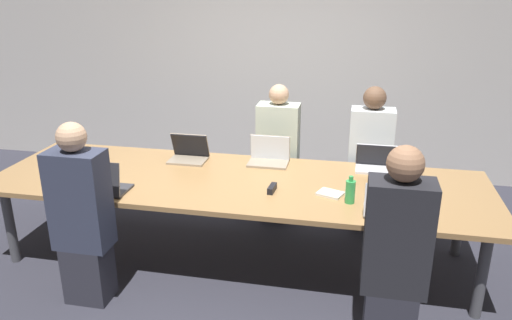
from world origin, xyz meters
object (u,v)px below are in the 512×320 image
object	(u,v)px
laptop_far_midleft	(189,153)
person_near_left	(82,218)
laptop_near_right	(389,207)
bottle_near_left	(83,171)
bottle_near_right	(350,191)
person_far_right	(370,161)
laptop_far_right	(376,162)
person_far_center	(278,156)
laptop_far_center	(269,155)
person_near_right	(395,256)
cup_far_right	(406,169)
stapler	(272,189)
laptop_near_left	(104,184)

from	to	relation	value
laptop_far_midleft	person_near_left	world-z (taller)	person_near_left
laptop_near_right	bottle_near_left	size ratio (longest dim) A/B	1.45
bottle_near_right	person_far_right	world-z (taller)	person_far_right
laptop_far_right	person_far_center	bearing A→B (deg)	158.05
laptop_far_midleft	laptop_far_right	bearing A→B (deg)	3.43
laptop_far_center	bottle_near_left	size ratio (longest dim) A/B	1.53
person_far_center	person_near_right	bearing A→B (deg)	-59.74
person_near_right	bottle_near_right	world-z (taller)	person_near_right
cup_far_right	laptop_far_right	bearing A→B (deg)	160.78
laptop_far_midleft	cup_far_right	size ratio (longest dim) A/B	3.30
person_near_right	laptop_near_right	bearing A→B (deg)	-86.12
cup_far_right	bottle_near_right	bearing A→B (deg)	-124.14
stapler	laptop_far_center	bearing A→B (deg)	106.85
laptop_far_center	cup_far_right	bearing A→B (deg)	-3.19
person_near_right	laptop_far_right	size ratio (longest dim) A/B	3.97
laptop_near_right	laptop_near_left	world-z (taller)	laptop_near_left
bottle_near_right	person_far_center	distance (m)	1.34
person_near_right	person_far_right	world-z (taller)	person_near_right
laptop_far_midleft	person_far_right	distance (m)	1.70
laptop_far_midleft	person_near_left	xyz separation A→B (m)	(-0.41, -1.18, -0.13)
laptop_near_right	bottle_near_right	bearing A→B (deg)	-33.07
laptop_far_center	cup_far_right	xyz separation A→B (m)	(1.19, -0.07, -0.02)
bottle_near_left	cup_far_right	world-z (taller)	bottle_near_left
person_far_right	stapler	bearing A→B (deg)	-126.57
person_far_center	cup_far_right	bearing A→B (deg)	-21.38
person_far_center	stapler	xyz separation A→B (m)	(0.12, -1.03, 0.09)
person_far_center	person_near_left	xyz separation A→B (m)	(-1.16, -1.65, 0.01)
bottle_near_left	person_far_right	xyz separation A→B (m)	(2.30, 1.15, -0.16)
stapler	laptop_near_right	bearing A→B (deg)	-12.37
bottle_near_right	cup_far_right	distance (m)	0.80
person_far_center	laptop_far_midleft	distance (m)	0.90
bottle_near_left	laptop_far_right	size ratio (longest dim) A/B	0.67
person_near_left	cup_far_right	size ratio (longest dim) A/B	13.43
laptop_far_midleft	cup_far_right	distance (m)	1.92
laptop_far_midleft	person_far_center	bearing A→B (deg)	32.28
person_far_right	stapler	size ratio (longest dim) A/B	9.09
laptop_far_midleft	bottle_near_right	bearing A→B (deg)	-23.70
person_near_right	person_far_right	xyz separation A→B (m)	(-0.14, 1.74, -0.01)
bottle_near_left	stapler	xyz separation A→B (m)	(1.54, 0.13, -0.08)
laptop_far_center	stapler	size ratio (longest dim) A/B	2.36
stapler	person_far_center	bearing A→B (deg)	101.19
bottle_near_right	person_far_right	distance (m)	1.13
laptop_far_right	person_far_right	distance (m)	0.39
laptop_near_right	person_far_right	bearing A→B (deg)	-84.98
bottle_near_right	person_near_left	xyz separation A→B (m)	(-1.88, -0.54, -0.15)
person_far_center	cup_far_right	distance (m)	1.26
person_far_center	person_near_left	world-z (taller)	person_near_left
laptop_near_right	person_near_right	size ratio (longest dim) A/B	0.24
laptop_far_right	cup_far_right	world-z (taller)	laptop_far_right
person_far_center	person_far_right	xyz separation A→B (m)	(0.88, -0.01, 0.01)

